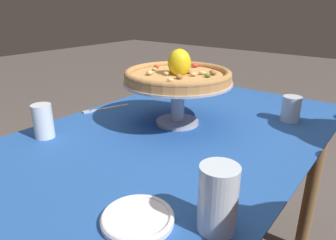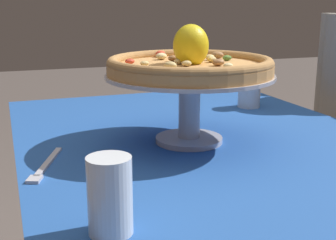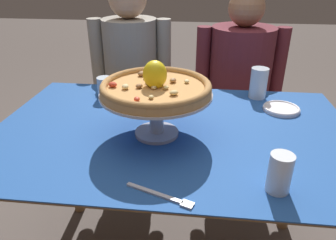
{
  "view_description": "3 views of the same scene",
  "coord_description": "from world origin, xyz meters",
  "px_view_note": "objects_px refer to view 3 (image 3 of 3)",
  "views": [
    {
      "loc": [
        0.79,
        0.57,
        1.18
      ],
      "look_at": [
        0.0,
        -0.04,
        0.8
      ],
      "focal_mm": 32.69,
      "sensor_mm": 36.0,
      "label": 1
    },
    {
      "loc": [
        0.9,
        -0.44,
        1.08
      ],
      "look_at": [
        -0.1,
        -0.08,
        0.81
      ],
      "focal_mm": 49.17,
      "sensor_mm": 36.0,
      "label": 2
    },
    {
      "loc": [
        0.1,
        -1.02,
        1.32
      ],
      "look_at": [
        -0.02,
        0.01,
        0.8
      ],
      "focal_mm": 33.61,
      "sensor_mm": 36.0,
      "label": 3
    }
  ],
  "objects_px": {
    "pizza_stand": "(156,104)",
    "diner_right": "(237,98)",
    "water_glass_front_right": "(279,175)",
    "diner_left": "(133,97)",
    "dinner_fork": "(163,196)",
    "pizza": "(156,86)",
    "water_glass_back_right": "(258,84)",
    "water_glass_back_left": "(105,89)",
    "side_plate": "(281,109)"
  },
  "relations": [
    {
      "from": "water_glass_front_right",
      "to": "diner_left",
      "type": "xyz_separation_m",
      "value": [
        -0.63,
        1.03,
        -0.23
      ]
    },
    {
      "from": "water_glass_back_left",
      "to": "diner_left",
      "type": "bearing_deg",
      "value": 87.4
    },
    {
      "from": "pizza",
      "to": "water_glass_back_right",
      "type": "bearing_deg",
      "value": 44.07
    },
    {
      "from": "pizza",
      "to": "water_glass_back_left",
      "type": "distance_m",
      "value": 0.45
    },
    {
      "from": "water_glass_back_left",
      "to": "dinner_fork",
      "type": "height_order",
      "value": "water_glass_back_left"
    },
    {
      "from": "water_glass_back_left",
      "to": "diner_right",
      "type": "relative_size",
      "value": 0.08
    },
    {
      "from": "water_glass_front_right",
      "to": "diner_left",
      "type": "relative_size",
      "value": 0.09
    },
    {
      "from": "water_glass_back_right",
      "to": "side_plate",
      "type": "bearing_deg",
      "value": -58.82
    },
    {
      "from": "pizza_stand",
      "to": "diner_right",
      "type": "xyz_separation_m",
      "value": [
        0.37,
        0.81,
        -0.3
      ]
    },
    {
      "from": "diner_left",
      "to": "diner_right",
      "type": "relative_size",
      "value": 1.04
    },
    {
      "from": "water_glass_front_right",
      "to": "diner_right",
      "type": "relative_size",
      "value": 0.09
    },
    {
      "from": "side_plate",
      "to": "dinner_fork",
      "type": "xyz_separation_m",
      "value": [
        -0.42,
        -0.59,
        -0.01
      ]
    },
    {
      "from": "dinner_fork",
      "to": "diner_left",
      "type": "relative_size",
      "value": 0.15
    },
    {
      "from": "diner_left",
      "to": "pizza_stand",
      "type": "bearing_deg",
      "value": -71.02
    },
    {
      "from": "water_glass_back_left",
      "to": "diner_right",
      "type": "xyz_separation_m",
      "value": [
        0.65,
        0.49,
        -0.22
      ]
    },
    {
      "from": "diner_right",
      "to": "water_glass_back_left",
      "type": "bearing_deg",
      "value": -142.91
    },
    {
      "from": "pizza",
      "to": "dinner_fork",
      "type": "bearing_deg",
      "value": -78.87
    },
    {
      "from": "water_glass_front_right",
      "to": "side_plate",
      "type": "relative_size",
      "value": 0.75
    },
    {
      "from": "side_plate",
      "to": "dinner_fork",
      "type": "height_order",
      "value": "side_plate"
    },
    {
      "from": "pizza_stand",
      "to": "water_glass_back_right",
      "type": "xyz_separation_m",
      "value": [
        0.4,
        0.39,
        -0.06
      ]
    },
    {
      "from": "pizza_stand",
      "to": "side_plate",
      "type": "relative_size",
      "value": 2.56
    },
    {
      "from": "water_glass_front_right",
      "to": "side_plate",
      "type": "distance_m",
      "value": 0.54
    },
    {
      "from": "side_plate",
      "to": "diner_left",
      "type": "bearing_deg",
      "value": 146.17
    },
    {
      "from": "water_glass_front_right",
      "to": "diner_left",
      "type": "bearing_deg",
      "value": 121.44
    },
    {
      "from": "water_glass_back_right",
      "to": "diner_left",
      "type": "relative_size",
      "value": 0.11
    },
    {
      "from": "water_glass_back_left",
      "to": "side_plate",
      "type": "relative_size",
      "value": 0.63
    },
    {
      "from": "water_glass_back_right",
      "to": "pizza_stand",
      "type": "bearing_deg",
      "value": -135.86
    },
    {
      "from": "dinner_fork",
      "to": "diner_left",
      "type": "height_order",
      "value": "diner_left"
    },
    {
      "from": "side_plate",
      "to": "diner_right",
      "type": "distance_m",
      "value": 0.59
    },
    {
      "from": "diner_left",
      "to": "water_glass_back_right",
      "type": "bearing_deg",
      "value": -28.82
    },
    {
      "from": "water_glass_front_right",
      "to": "diner_left",
      "type": "distance_m",
      "value": 1.23
    },
    {
      "from": "water_glass_front_right",
      "to": "water_glass_back_right",
      "type": "bearing_deg",
      "value": 86.84
    },
    {
      "from": "dinner_fork",
      "to": "water_glass_back_right",
      "type": "bearing_deg",
      "value": 64.92
    },
    {
      "from": "diner_right",
      "to": "water_glass_back_right",
      "type": "bearing_deg",
      "value": -84.79
    },
    {
      "from": "dinner_fork",
      "to": "diner_right",
      "type": "bearing_deg",
      "value": 75.15
    },
    {
      "from": "pizza_stand",
      "to": "diner_right",
      "type": "distance_m",
      "value": 0.93
    },
    {
      "from": "pizza",
      "to": "water_glass_back_left",
      "type": "xyz_separation_m",
      "value": [
        -0.28,
        0.32,
        -0.14
      ]
    },
    {
      "from": "pizza",
      "to": "side_plate",
      "type": "xyz_separation_m",
      "value": [
        0.49,
        0.26,
        -0.17
      ]
    },
    {
      "from": "water_glass_back_left",
      "to": "water_glass_front_right",
      "type": "bearing_deg",
      "value": -42.1
    },
    {
      "from": "water_glass_front_right",
      "to": "side_plate",
      "type": "xyz_separation_m",
      "value": [
        0.12,
        0.53,
        -0.04
      ]
    },
    {
      "from": "diner_left",
      "to": "pizza",
      "type": "bearing_deg",
      "value": -71.05
    },
    {
      "from": "pizza_stand",
      "to": "diner_right",
      "type": "relative_size",
      "value": 0.32
    },
    {
      "from": "side_plate",
      "to": "diner_left",
      "type": "height_order",
      "value": "diner_left"
    },
    {
      "from": "pizza_stand",
      "to": "water_glass_front_right",
      "type": "xyz_separation_m",
      "value": [
        0.37,
        -0.27,
        -0.07
      ]
    },
    {
      "from": "pizza",
      "to": "water_glass_back_right",
      "type": "xyz_separation_m",
      "value": [
        0.41,
        0.39,
        -0.12
      ]
    },
    {
      "from": "diner_right",
      "to": "pizza",
      "type": "bearing_deg",
      "value": -114.52
    },
    {
      "from": "side_plate",
      "to": "dinner_fork",
      "type": "bearing_deg",
      "value": -125.46
    },
    {
      "from": "pizza",
      "to": "side_plate",
      "type": "relative_size",
      "value": 2.49
    },
    {
      "from": "dinner_fork",
      "to": "diner_left",
      "type": "distance_m",
      "value": 1.15
    },
    {
      "from": "pizza_stand",
      "to": "water_glass_back_right",
      "type": "distance_m",
      "value": 0.57
    }
  ]
}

